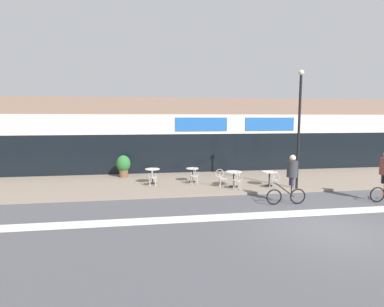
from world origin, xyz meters
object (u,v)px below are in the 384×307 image
cafe_chair_2_side (221,177)px  lamp_post (299,122)px  bistro_table_0 (152,173)px  cafe_chair_0_near (153,176)px  bistro_table_1 (192,172)px  planter_pot (123,165)px  bistro_table_2 (234,176)px  bistro_table_3 (269,176)px  cyclist_1 (291,176)px  cafe_chair_3_near (275,178)px  cafe_chair_2_near (238,179)px  cafe_chair_1_near (194,174)px

cafe_chair_2_side → lamp_post: 4.52m
bistro_table_0 → cafe_chair_2_side: size_ratio=0.86×
cafe_chair_0_near → bistro_table_1: bearing=-63.0°
bistro_table_0 → bistro_table_1: (2.11, 0.13, -0.04)m
planter_pot → lamp_post: 9.76m
bistro_table_2 → cafe_chair_0_near: cafe_chair_0_near is taller
bistro_table_3 → cyclist_1: (-0.32, -2.83, 0.55)m
bistro_table_3 → cafe_chair_3_near: size_ratio=0.83×
cafe_chair_2_near → cafe_chair_3_near: size_ratio=1.00×
cafe_chair_2_near → cafe_chair_3_near: same height
bistro_table_2 → cafe_chair_0_near: bearing=170.3°
bistro_table_0 → lamp_post: (6.88, -2.09, 2.65)m
bistro_table_1 → cafe_chair_0_near: cafe_chair_0_near is taller
bistro_table_3 → cafe_chair_0_near: 5.85m
bistro_table_0 → cyclist_1: size_ratio=0.38×
bistro_table_0 → bistro_table_3: 5.95m
bistro_table_0 → cafe_chair_1_near: bearing=-13.1°
bistro_table_3 → bistro_table_2: bearing=177.8°
bistro_table_2 → cyclist_1: size_ratio=0.39×
cyclist_1 → bistro_table_3: bearing=-93.5°
bistro_table_3 → lamp_post: lamp_post is taller
cafe_chair_2_near → cafe_chair_2_side: 0.89m
bistro_table_0 → planter_pot: planter_pot is taller
bistro_table_0 → lamp_post: bearing=-16.9°
cyclist_1 → lamp_post: bearing=-120.7°
bistro_table_3 → cafe_chair_2_side: cafe_chair_2_side is taller
cafe_chair_2_near → planter_pot: bearing=55.7°
cafe_chair_2_near → planter_pot: 6.83m
cafe_chair_1_near → lamp_post: lamp_post is taller
cafe_chair_2_side → bistro_table_1: bearing=137.7°
bistro_table_0 → planter_pot: size_ratio=0.62×
cafe_chair_0_near → lamp_post: size_ratio=0.16×
planter_pot → cyclist_1: size_ratio=0.62×
cafe_chair_3_near → cyclist_1: size_ratio=0.44×
bistro_table_3 → cafe_chair_1_near: (-3.67, 0.88, 0.00)m
bistro_table_0 → cafe_chair_2_side: cafe_chair_2_side is taller
bistro_table_3 → cyclist_1: size_ratio=0.37×
bistro_table_2 → bistro_table_0: bearing=161.8°
bistro_table_1 → cafe_chair_3_near: size_ratio=0.82×
bistro_table_3 → cafe_chair_3_near: 0.63m
bistro_table_3 → cafe_chair_1_near: 3.78m
bistro_table_0 → lamp_post: 7.66m
bistro_table_0 → cafe_chair_0_near: 0.63m
cyclist_1 → cafe_chair_3_near: bearing=-95.5°
bistro_table_0 → cafe_chair_3_near: cafe_chair_3_near is taller
bistro_table_1 → bistro_table_3: bearing=-22.3°
cafe_chair_0_near → planter_pot: (-1.60, 2.64, 0.18)m
cafe_chair_0_near → bistro_table_2: bearing=-92.3°
bistro_table_1 → cafe_chair_2_side: bearing=-49.3°
bistro_table_0 → cafe_chair_2_near: (3.96, -1.93, -0.04)m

